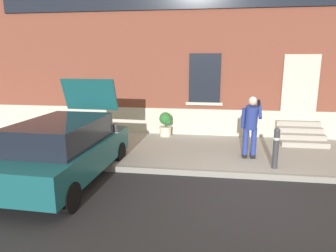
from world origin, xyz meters
TOP-DOWN VIEW (x-y plane):
  - ground_plane at (0.00, 0.00)m, footprint 80.00×80.00m
  - sidewalk at (0.00, 2.80)m, footprint 24.00×3.60m
  - curb_edge at (0.00, 0.94)m, footprint 24.00×0.12m
  - building_facade at (0.00, 5.29)m, footprint 24.00×1.52m
  - entrance_stoop at (2.17, 4.12)m, footprint 1.43×1.28m
  - hatchback_car_teal at (-4.11, 0.16)m, footprint 1.91×4.12m
  - bollard_near_person at (0.85, 1.35)m, footprint 0.15×0.15m
  - bollard_far_left at (-3.27, 1.35)m, footprint 0.15×0.15m
  - person_on_phone at (0.30, 2.03)m, footprint 0.51×0.52m
  - planter_olive at (-5.14, 3.87)m, footprint 0.44×0.44m
  - planter_cream at (-2.37, 4.22)m, footprint 0.44×0.44m

SIDE VIEW (x-z plane):
  - ground_plane at x=0.00m, z-range 0.00..0.00m
  - sidewalk at x=0.00m, z-range 0.00..0.15m
  - curb_edge at x=0.00m, z-range 0.00..0.15m
  - entrance_stoop at x=2.17m, z-range 0.07..0.71m
  - planter_olive at x=-5.14m, z-range 0.18..1.04m
  - planter_cream at x=-2.37m, z-range 0.18..1.04m
  - bollard_near_person at x=0.85m, z-range 0.19..1.24m
  - bollard_far_left at x=-3.27m, z-range 0.19..1.24m
  - hatchback_car_teal at x=-4.11m, z-range -0.37..1.97m
  - person_on_phone at x=0.30m, z-range 0.28..2.02m
  - building_facade at x=0.00m, z-range -0.02..7.48m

